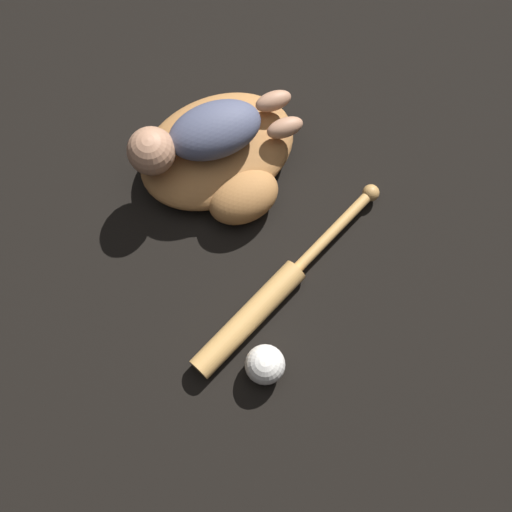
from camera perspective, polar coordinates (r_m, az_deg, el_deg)
name	(u,v)px	position (r m, az deg, el deg)	size (l,w,h in m)	color
ground_plane	(215,183)	(1.50, -3.28, 5.88)	(6.00, 6.00, 0.00)	black
baseball_glove	(221,158)	(1.47, -2.78, 7.83)	(0.38, 0.34, 0.09)	#A8703D
baby_figure	(202,135)	(1.39, -4.33, 9.65)	(0.34, 0.21, 0.09)	#4C516B
baseball_bat	(267,299)	(1.39, 0.90, -3.50)	(0.52, 0.07, 0.05)	tan
baseball	(265,365)	(1.35, 0.73, -8.69)	(0.08, 0.08, 0.08)	white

